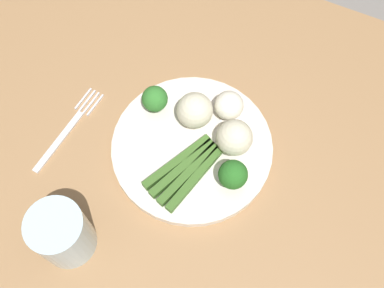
{
  "coord_description": "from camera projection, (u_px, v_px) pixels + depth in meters",
  "views": [
    {
      "loc": [
        0.19,
        -0.24,
        1.41
      ],
      "look_at": [
        0.06,
        0.03,
        0.77
      ],
      "focal_mm": 43.56,
      "sensor_mm": 36.0,
      "label": 1
    }
  ],
  "objects": [
    {
      "name": "ground_plane",
      "position": [
        171.0,
        253.0,
        1.41
      ],
      "size": [
        6.0,
        6.0,
        0.02
      ],
      "primitive_type": "cube",
      "color": "gray"
    },
    {
      "name": "dining_table",
      "position": [
        156.0,
        176.0,
        0.83
      ],
      "size": [
        1.37,
        0.81,
        0.75
      ],
      "color": "#9E754C",
      "rests_on": "ground_plane"
    },
    {
      "name": "plate",
      "position": [
        192.0,
        147.0,
        0.72
      ],
      "size": [
        0.25,
        0.25,
        0.01
      ],
      "primitive_type": "cylinder",
      "color": "silver",
      "rests_on": "dining_table"
    },
    {
      "name": "asparagus_bundle",
      "position": [
        186.0,
        170.0,
        0.69
      ],
      "size": [
        0.09,
        0.13,
        0.01
      ],
      "rotation": [
        0.0,
        0.0,
        4.38
      ],
      "color": "#3D6626",
      "rests_on": "plate"
    },
    {
      "name": "broccoli_near_center",
      "position": [
        233.0,
        175.0,
        0.66
      ],
      "size": [
        0.04,
        0.04,
        0.05
      ],
      "color": "#568E33",
      "rests_on": "plate"
    },
    {
      "name": "broccoli_right",
      "position": [
        155.0,
        99.0,
        0.72
      ],
      "size": [
        0.04,
        0.04,
        0.05
      ],
      "color": "#609E3D",
      "rests_on": "plate"
    },
    {
      "name": "cauliflower_left",
      "position": [
        234.0,
        138.0,
        0.69
      ],
      "size": [
        0.06,
        0.06,
        0.06
      ],
      "primitive_type": "sphere",
      "color": "beige",
      "rests_on": "plate"
    },
    {
      "name": "cauliflower_edge",
      "position": [
        229.0,
        105.0,
        0.72
      ],
      "size": [
        0.05,
        0.05,
        0.05
      ],
      "primitive_type": "sphere",
      "color": "white",
      "rests_on": "plate"
    },
    {
      "name": "cauliflower_front_left",
      "position": [
        195.0,
        110.0,
        0.71
      ],
      "size": [
        0.06,
        0.06,
        0.06
      ],
      "primitive_type": "sphere",
      "color": "beige",
      "rests_on": "plate"
    },
    {
      "name": "fork",
      "position": [
        68.0,
        129.0,
        0.74
      ],
      "size": [
        0.03,
        0.17,
        0.0
      ],
      "rotation": [
        0.0,
        0.0,
        1.48
      ],
      "color": "silver",
      "rests_on": "dining_table"
    },
    {
      "name": "water_glass",
      "position": [
        62.0,
        234.0,
        0.62
      ],
      "size": [
        0.08,
        0.08,
        0.1
      ],
      "primitive_type": "cylinder",
      "color": "silver",
      "rests_on": "dining_table"
    }
  ]
}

